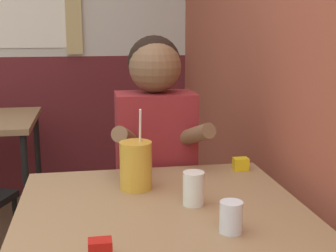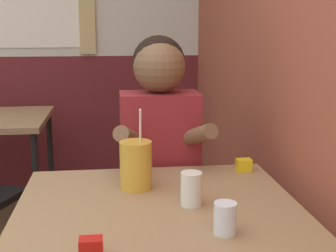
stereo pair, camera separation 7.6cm
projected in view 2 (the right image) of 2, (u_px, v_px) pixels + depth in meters
The scene contains 9 objects.
brick_wall_right at pixel (254, 22), 2.35m from camera, with size 0.08×4.71×2.70m.
back_wall at pixel (48, 22), 3.55m from camera, with size 5.28×0.09×2.70m.
main_table at pixel (159, 227), 1.53m from camera, with size 0.92×0.85×0.76m.
person_seated at pixel (160, 170), 2.08m from camera, with size 0.42×0.42×1.29m.
cocktail_pitcher at pixel (136, 165), 1.67m from camera, with size 0.12×0.12×0.29m.
glass_near_pitcher at pixel (225, 218), 1.31m from camera, with size 0.07×0.07×0.09m.
glass_center at pixel (191, 189), 1.52m from camera, with size 0.07×0.07×0.11m.
condiment_ketchup at pixel (91, 248), 1.18m from camera, with size 0.06×0.04×0.05m.
condiment_mustard at pixel (244, 165), 1.88m from camera, with size 0.06×0.04×0.05m.
Camera 2 is at (0.45, -0.98, 1.34)m, focal length 50.00 mm.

